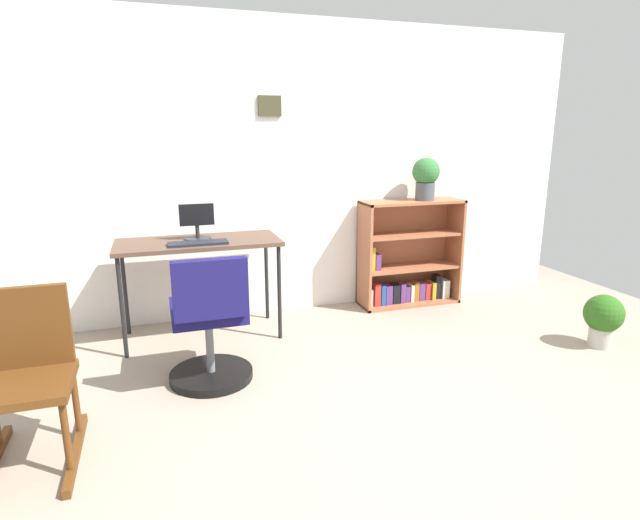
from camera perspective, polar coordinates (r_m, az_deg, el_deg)
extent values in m
plane|color=gray|center=(2.77, 9.98, -19.33)|extent=(6.24, 6.24, 0.00)
cube|color=silver|center=(4.33, -2.88, 9.99)|extent=(5.20, 0.10, 2.41)
cube|color=#3C3924|center=(4.21, -5.68, 16.87)|extent=(0.19, 0.02, 0.16)
cube|color=brown|center=(3.83, -13.51, 1.93)|extent=(1.18, 0.53, 0.03)
cylinder|color=black|center=(3.71, -21.37, -5.08)|extent=(0.03, 0.03, 0.72)
cylinder|color=black|center=(3.79, -4.59, -3.70)|extent=(0.03, 0.03, 0.72)
cylinder|color=black|center=(4.13, -21.08, -3.11)|extent=(0.03, 0.03, 0.72)
cylinder|color=black|center=(4.21, -6.03, -1.91)|extent=(0.03, 0.03, 0.72)
cylinder|color=#262628|center=(3.86, -13.56, 2.37)|extent=(0.20, 0.20, 0.01)
cylinder|color=#262628|center=(3.85, -13.61, 3.14)|extent=(0.03, 0.03, 0.09)
cube|color=black|center=(3.82, -13.71, 4.97)|extent=(0.25, 0.02, 0.16)
cube|color=black|center=(3.69, -13.55, 1.86)|extent=(0.42, 0.14, 0.02)
cylinder|color=black|center=(3.37, -12.09, -12.50)|extent=(0.52, 0.52, 0.05)
cylinder|color=slate|center=(3.28, -12.28, -9.23)|extent=(0.05, 0.05, 0.37)
cube|color=#18144F|center=(3.20, -12.50, -5.54)|extent=(0.44, 0.44, 0.08)
cube|color=#18144F|center=(2.90, -12.20, -3.22)|extent=(0.42, 0.07, 0.34)
cube|color=#563012|center=(2.87, -25.74, -18.86)|extent=(0.04, 0.64, 0.04)
cylinder|color=#563012|center=(2.64, -26.64, -17.22)|extent=(0.03, 0.03, 0.34)
cylinder|color=#563012|center=(2.92, -25.76, -14.02)|extent=(0.03, 0.03, 0.34)
cube|color=#563012|center=(2.73, -30.42, -12.17)|extent=(0.42, 0.40, 0.04)
cube|color=#563012|center=(2.81, -30.25, -6.54)|extent=(0.40, 0.04, 0.40)
cube|color=#9E5C3D|center=(4.41, 5.00, 0.38)|extent=(0.02, 0.30, 0.94)
cube|color=#9E5C3D|center=(4.83, 14.78, 1.16)|extent=(0.02, 0.30, 0.94)
cube|color=#9E5C3D|center=(4.52, 10.36, 6.46)|extent=(0.91, 0.30, 0.02)
cube|color=#9E5C3D|center=(4.73, 9.87, -4.62)|extent=(0.91, 0.30, 0.02)
cube|color=#9E5C3D|center=(4.72, 9.32, 1.16)|extent=(0.91, 0.02, 0.94)
cube|color=#9E5C3D|center=(4.64, 10.04, -0.79)|extent=(0.87, 0.28, 0.02)
cube|color=#9E5C3D|center=(4.57, 10.20, 2.86)|extent=(0.87, 0.28, 0.02)
cube|color=beige|center=(4.53, 5.50, -4.18)|extent=(0.05, 0.10, 0.15)
cube|color=#B22D28|center=(4.54, 6.23, -3.79)|extent=(0.06, 0.13, 0.20)
cube|color=#1E478C|center=(4.57, 6.88, -3.82)|extent=(0.04, 0.13, 0.18)
cube|color=#593372|center=(4.59, 7.51, -3.81)|extent=(0.06, 0.13, 0.17)
cube|color=black|center=(4.63, 8.34, -3.72)|extent=(0.07, 0.11, 0.17)
cube|color=#593372|center=(4.65, 9.07, -3.59)|extent=(0.05, 0.12, 0.18)
cube|color=#593372|center=(4.68, 9.62, -3.73)|extent=(0.04, 0.10, 0.14)
cube|color=beige|center=(4.70, 10.11, -3.61)|extent=(0.03, 0.11, 0.16)
cube|color=#99591E|center=(4.72, 10.60, -3.45)|extent=(0.05, 0.10, 0.17)
cube|color=#593372|center=(4.75, 11.19, -3.42)|extent=(0.06, 0.10, 0.17)
cube|color=#B22D28|center=(4.78, 11.85, -3.40)|extent=(0.05, 0.09, 0.15)
cube|color=#B79323|center=(4.80, 12.39, -3.31)|extent=(0.04, 0.13, 0.16)
cube|color=black|center=(4.82, 12.93, -2.91)|extent=(0.05, 0.09, 0.22)
cube|color=beige|center=(4.86, 13.66, -3.10)|extent=(0.07, 0.12, 0.17)
cube|color=#B79323|center=(4.43, 5.63, 0.22)|extent=(0.05, 0.12, 0.21)
cube|color=#593372|center=(4.46, 6.32, -0.16)|extent=(0.05, 0.12, 0.14)
cylinder|color=#474C51|center=(4.54, 11.72, 7.57)|extent=(0.17, 0.17, 0.15)
sphere|color=#316D34|center=(4.53, 11.83, 9.72)|extent=(0.24, 0.24, 0.24)
cylinder|color=#B7B2A8|center=(4.26, 28.99, -7.57)|extent=(0.16, 0.16, 0.15)
sphere|color=#2A5D1A|center=(4.20, 29.29, -5.26)|extent=(0.27, 0.27, 0.27)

